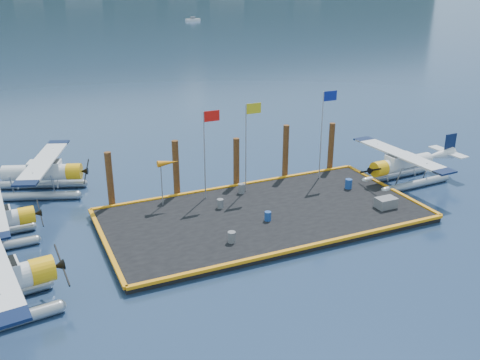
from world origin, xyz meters
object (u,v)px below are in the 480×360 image
object	(u,v)px
seaplane_c	(40,175)
drum_5	(242,188)
windsock	(168,164)
drum_0	(220,204)
flagpole_yellow	(249,134)
drum_3	(232,237)
flagpole_blue	(324,122)
drum_1	(268,216)
drum_4	(349,184)
piling_2	(236,164)
crate	(386,203)
flagpole_red	(207,141)
seaplane_d	(403,166)
piling_0	(110,181)
piling_4	(331,148)
piling_1	(176,170)
piling_3	(286,153)

from	to	relation	value
seaplane_c	drum_5	bearing A→B (deg)	82.62
drum_5	windsock	xyz separation A→B (m)	(-5.12, 0.20, 2.49)
drum_0	flagpole_yellow	xyz separation A→B (m)	(2.91, 1.91, 3.81)
drum_5	seaplane_c	bearing A→B (deg)	152.62
drum_3	flagpole_blue	distance (m)	12.68
drum_1	drum_4	size ratio (longest dim) A/B	0.84
drum_0	piling_2	world-z (taller)	piling_2
crate	piling_2	bearing A→B (deg)	132.24
drum_1	flagpole_red	world-z (taller)	flagpole_red
seaplane_d	flagpole_yellow	world-z (taller)	flagpole_yellow
crate	flagpole_blue	distance (m)	7.48
seaplane_c	drum_4	bearing A→B (deg)	85.93
drum_3	piling_0	world-z (taller)	piling_0
drum_0	piling_4	world-z (taller)	piling_4
crate	drum_3	bearing A→B (deg)	-178.55
seaplane_c	piling_1	distance (m)	9.72
drum_0	piling_3	size ratio (longest dim) A/B	0.14
drum_0	flagpole_red	world-z (taller)	flagpole_red
drum_5	drum_1	bearing A→B (deg)	-94.16
drum_1	drum_5	world-z (taller)	drum_5
flagpole_blue	piling_3	distance (m)	3.72
piling_2	piling_3	xyz separation A→B (m)	(4.00, 0.00, 0.25)
piling_2	seaplane_d	bearing A→B (deg)	-20.11
drum_0	crate	xyz separation A→B (m)	(9.86, -4.37, 0.03)
drum_0	drum_1	distance (m)	3.55
piling_1	crate	bearing A→B (deg)	-34.06
drum_4	piling_0	xyz separation A→B (m)	(-15.84, 4.14, 1.26)
seaplane_d	piling_0	bearing A→B (deg)	75.32
drum_0	piling_2	distance (m)	4.59
seaplane_d	drum_0	size ratio (longest dim) A/B	15.22
drum_1	piling_0	world-z (taller)	piling_0
crate	flagpole_blue	size ratio (longest dim) A/B	0.20
seaplane_d	drum_4	xyz separation A→B (m)	(-4.71, 0.09, -0.67)
drum_5	crate	distance (m)	9.70
piling_3	flagpole_blue	bearing A→B (deg)	-36.07
piling_3	drum_5	bearing A→B (deg)	-157.79
drum_3	piling_4	distance (m)	14.49
drum_4	piling_2	world-z (taller)	piling_2
drum_3	drum_5	xyz separation A→B (m)	(3.50, 6.36, 0.01)
windsock	piling_4	xyz separation A→B (m)	(13.53, 1.60, -1.23)
piling_1	drum_3	bearing A→B (deg)	-85.86
seaplane_c	seaplane_d	size ratio (longest dim) A/B	1.02
windsock	piling_0	distance (m)	4.02
piling_4	flagpole_blue	bearing A→B (deg)	-138.42
drum_4	crate	distance (m)	3.75
flagpole_blue	drum_0	bearing A→B (deg)	-167.88
piling_2	flagpole_yellow	bearing A→B (deg)	-82.79
drum_0	drum_1	bearing A→B (deg)	-56.53
drum_4	piling_4	size ratio (longest dim) A/B	0.17
piling_0	crate	bearing A→B (deg)	-26.00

